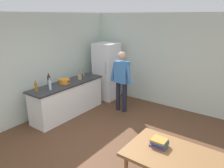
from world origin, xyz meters
The scene contains 14 objects.
ground_plane centered at (0.00, 0.00, 0.00)m, with size 14.00×14.00×0.00m, color brown.
wall_back centered at (0.00, 3.00, 1.35)m, with size 6.40×0.12×2.70m, color silver.
wall_left centered at (-2.60, 0.20, 1.35)m, with size 0.12×5.60×2.70m, color silver.
kitchen_counter centered at (-2.00, 0.80, 0.45)m, with size 0.64×2.20×0.90m.
refrigerator centered at (-1.90, 2.40, 0.90)m, with size 0.70×0.67×1.80m.
person centered at (-0.95, 1.85, 0.98)m, with size 0.70×0.22×1.70m.
dining_table centered at (1.40, -0.30, 0.67)m, with size 1.40×0.90×0.75m.
cooking_pot centered at (-2.03, 0.74, 0.96)m, with size 0.40×0.28×0.12m.
utensil_jar centered at (-1.95, 1.23, 0.98)m, with size 0.11×0.11×0.32m.
bottle_vinegar_tall centered at (-2.09, 1.53, 1.04)m, with size 0.06×0.06×0.32m.
bottle_oil_amber centered at (-2.06, -0.11, 1.02)m, with size 0.06×0.06×0.28m.
bottle_wine_dark centered at (-2.13, 0.33, 1.05)m, with size 0.08×0.08×0.34m.
bottle_water_clear centered at (-1.92, 0.18, 1.03)m, with size 0.07×0.07×0.30m.
book_stack centered at (1.12, -0.23, 0.81)m, with size 0.25×0.20×0.12m.
Camera 1 is at (2.18, -2.90, 2.63)m, focal length 34.40 mm.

